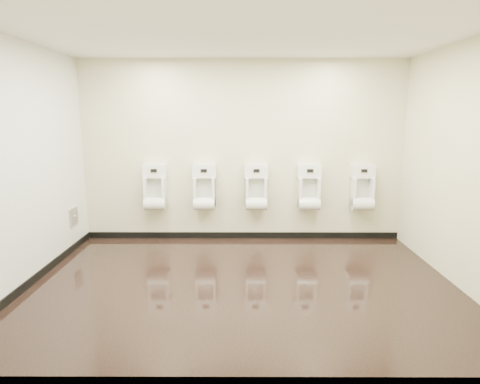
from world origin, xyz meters
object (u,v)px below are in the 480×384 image
object	(u,v)px
urinal_2	(256,191)
urinal_3	(309,191)
access_panel	(74,217)
urinal_0	(155,190)
urinal_1	(204,190)
urinal_4	(362,191)

from	to	relation	value
urinal_2	urinal_3	bearing A→B (deg)	0.00
access_panel	urinal_0	size ratio (longest dim) A/B	0.36
urinal_0	urinal_1	bearing A→B (deg)	0.00
urinal_0	urinal_2	xyz separation A→B (m)	(1.57, 0.00, 0.00)
urinal_0	urinal_4	world-z (taller)	same
urinal_1	urinal_2	distance (m)	0.81
urinal_2	urinal_4	bearing A→B (deg)	0.00
access_panel	urinal_1	world-z (taller)	urinal_1
access_panel	urinal_4	world-z (taller)	urinal_4
urinal_0	urinal_3	bearing A→B (deg)	0.00
urinal_1	urinal_4	xyz separation A→B (m)	(2.45, 0.00, 0.00)
urinal_0	urinal_1	xyz separation A→B (m)	(0.77, 0.00, 0.00)
urinal_0	urinal_3	world-z (taller)	same
urinal_0	urinal_2	world-z (taller)	same
urinal_0	urinal_1	world-z (taller)	same
urinal_1	urinal_4	distance (m)	2.45
urinal_1	urinal_0	bearing A→B (deg)	180.00
urinal_3	urinal_4	xyz separation A→B (m)	(0.83, 0.00, 0.00)
access_panel	urinal_1	distance (m)	1.96
urinal_2	urinal_4	size ratio (longest dim) A/B	1.00
urinal_0	urinal_1	distance (m)	0.77
urinal_1	urinal_3	world-z (taller)	same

